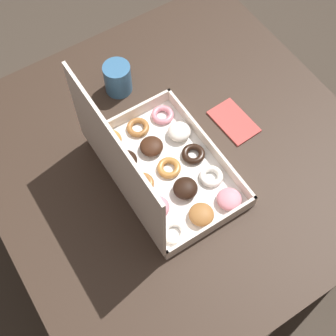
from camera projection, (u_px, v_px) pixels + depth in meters
The scene contains 5 objects.
ground_plane at pixel (174, 248), 1.94m from camera, with size 8.00×8.00×0.00m, color #42382D.
dining_table at pixel (176, 172), 1.35m from camera, with size 1.00×0.99×0.77m.
donut_box at pixel (156, 168), 1.17m from camera, with size 0.40×0.28×0.32m.
coffee_mug at pixel (118, 78), 1.32m from camera, with size 0.08×0.08×0.09m.
paper_napkin at pixel (233, 121), 1.31m from camera, with size 0.14×0.09×0.01m.
Camera 1 is at (-0.53, 0.36, 1.86)m, focal length 50.00 mm.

